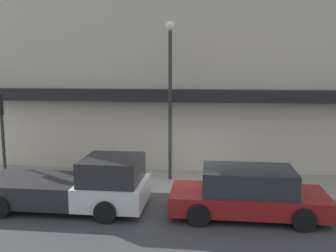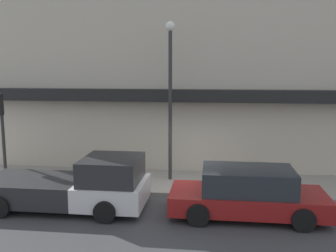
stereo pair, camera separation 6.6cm
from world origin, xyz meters
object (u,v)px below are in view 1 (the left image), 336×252
object	(u,v)px
fire_hydrant	(116,178)
street_lamp	(170,84)
pickup_truck	(76,186)
parked_car	(248,193)
traffic_light	(1,122)

from	to	relation	value
fire_hydrant	street_lamp	world-z (taller)	street_lamp
pickup_truck	fire_hydrant	distance (m)	2.03
pickup_truck	fire_hydrant	world-z (taller)	pickup_truck
parked_car	street_lamp	world-z (taller)	street_lamp
pickup_truck	street_lamp	bearing A→B (deg)	50.17
pickup_truck	street_lamp	distance (m)	5.16
pickup_truck	parked_car	world-z (taller)	pickup_truck
pickup_truck	parked_car	size ratio (longest dim) A/B	1.12
traffic_light	street_lamp	bearing A→B (deg)	11.36
fire_hydrant	street_lamp	bearing A→B (deg)	33.96
parked_car	fire_hydrant	distance (m)	4.95
parked_car	traffic_light	bearing A→B (deg)	166.91
street_lamp	pickup_truck	bearing A→B (deg)	-131.03
parked_car	street_lamp	xyz separation A→B (m)	(-2.73, 3.09, 3.16)
fire_hydrant	traffic_light	xyz separation A→B (m)	(-4.36, 0.00, 2.03)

